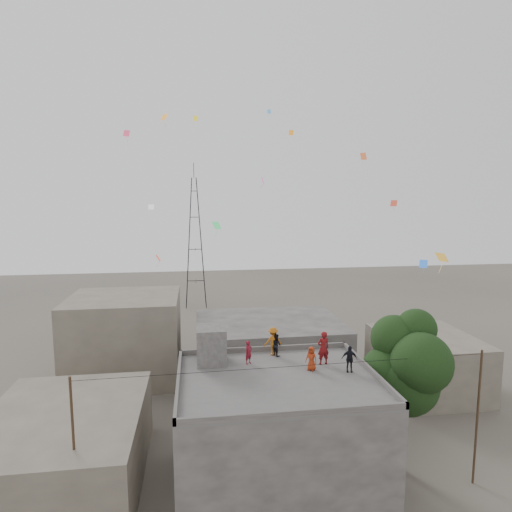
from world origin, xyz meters
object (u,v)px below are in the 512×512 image
Objects in this scene: transmission_tower at (195,242)px; person_red_adult at (323,348)px; stair_head_box at (211,345)px; person_dark_adult at (349,359)px; tree at (408,366)px.

transmission_tower is 10.81× the size of person_red_adult.
stair_head_box reaches higher than person_dark_adult.
tree is 6.54× the size of person_dark_adult.
tree is at bearing 159.97° from person_red_adult.
stair_head_box reaches higher than person_red_adult.
transmission_tower is 39.19m from person_red_adult.
stair_head_box is 0.10× the size of transmission_tower.
stair_head_box is at bearing 174.85° from person_dark_adult.
tree is at bearing 17.83° from person_dark_adult.
person_red_adult is at bearing 145.06° from person_dark_adult.
stair_head_box is at bearing -19.88° from person_red_adult.
person_red_adult is 1.59m from person_dark_adult.
person_red_adult reaches higher than person_dark_adult.
transmission_tower is at bearing -89.15° from person_red_adult.
stair_head_box is at bearing 169.26° from tree.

